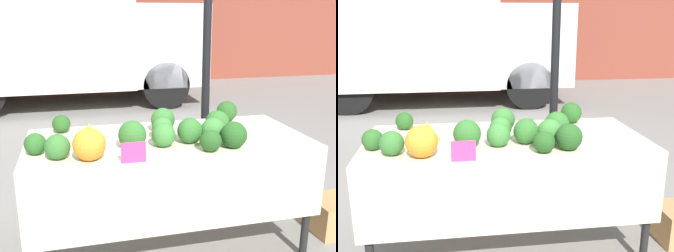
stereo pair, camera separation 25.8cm
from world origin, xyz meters
TOP-DOWN VIEW (x-y plane):
  - ground_plane at (0.00, 0.00)m, footprint 40.00×40.00m
  - tent_pole at (0.52, 0.74)m, footprint 0.07×0.07m
  - parked_truck at (-0.66, 5.08)m, footprint 4.54×2.14m
  - market_table at (0.00, -0.06)m, footprint 1.83×0.84m
  - orange_cauliflower at (-0.52, -0.31)m, footprint 0.19×0.19m
  - romanesco_head at (-0.51, 0.01)m, footprint 0.16×0.16m
  - broccoli_head_0 at (-0.82, -0.13)m, footprint 0.13×0.13m
  - broccoli_head_1 at (0.34, -0.00)m, footprint 0.16×0.16m
  - broccoli_head_2 at (-0.07, -0.17)m, footprint 0.15×0.15m
  - broccoli_head_3 at (0.18, -0.33)m, footprint 0.13×0.13m
  - broccoli_head_4 at (0.34, -0.30)m, footprint 0.16×0.16m
  - broccoli_head_5 at (0.25, -0.17)m, footprint 0.16×0.16m
  - broccoli_head_6 at (-0.04, -0.01)m, footprint 0.14×0.14m
  - broccoli_head_7 at (0.11, -0.14)m, footprint 0.16×0.16m
  - broccoli_head_8 at (0.00, 0.15)m, footprint 0.17×0.17m
  - broccoli_head_9 at (0.54, 0.31)m, footprint 0.16×0.16m
  - broccoli_head_10 at (-0.69, 0.29)m, footprint 0.12×0.12m
  - broccoli_head_11 at (0.16, 0.05)m, footprint 0.11×0.11m
  - broccoli_head_12 at (-0.26, -0.16)m, footprint 0.17×0.17m
  - broccoli_head_13 at (-0.70, -0.25)m, footprint 0.14×0.14m
  - price_sign at (-0.29, -0.41)m, footprint 0.14×0.01m

SIDE VIEW (x-z plane):
  - ground_plane at x=0.00m, z-range 0.00..0.00m
  - market_table at x=0.00m, z-range 0.30..1.09m
  - broccoli_head_11 at x=0.16m, z-range 0.79..0.90m
  - price_sign at x=-0.29m, z-range 0.79..0.91m
  - broccoli_head_10 at x=-0.69m, z-range 0.79..0.92m
  - broccoli_head_0 at x=-0.82m, z-range 0.79..0.92m
  - romanesco_head at x=-0.51m, z-range 0.79..0.92m
  - broccoli_head_3 at x=0.18m, z-range 0.79..0.93m
  - broccoli_head_6 at x=-0.04m, z-range 0.79..0.94m
  - broccoli_head_13 at x=-0.70m, z-range 0.79..0.94m
  - broccoli_head_2 at x=-0.07m, z-range 0.79..0.94m
  - broccoli_head_9 at x=0.54m, z-range 0.79..0.95m
  - broccoli_head_5 at x=0.25m, z-range 0.79..0.95m
  - broccoli_head_7 at x=0.11m, z-range 0.79..0.96m
  - broccoli_head_4 at x=0.34m, z-range 0.79..0.96m
  - broccoli_head_1 at x=0.34m, z-range 0.79..0.96m
  - broccoli_head_8 at x=0.00m, z-range 0.79..0.96m
  - broccoli_head_12 at x=-0.26m, z-range 0.79..0.97m
  - orange_cauliflower at x=-0.52m, z-range 0.79..0.98m
  - tent_pole at x=0.52m, z-range 0.00..2.23m
  - parked_truck at x=-0.66m, z-range 0.10..2.43m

